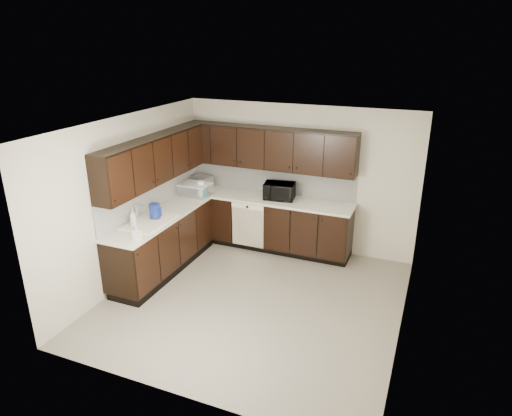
{
  "coord_description": "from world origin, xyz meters",
  "views": [
    {
      "loc": [
        2.16,
        -5.19,
        3.54
      ],
      "look_at": [
        -0.22,
        0.6,
        1.17
      ],
      "focal_mm": 32.0,
      "sensor_mm": 36.0,
      "label": 1
    }
  ],
  "objects": [
    {
      "name": "wall_back",
      "position": [
        0.0,
        2.0,
        1.25
      ],
      "size": [
        4.0,
        0.02,
        2.5
      ],
      "primitive_type": "cube",
      "color": "beige",
      "rests_on": "floor"
    },
    {
      "name": "sink",
      "position": [
        -1.68,
        -0.01,
        0.88
      ],
      "size": [
        0.54,
        0.82,
        0.42
      ],
      "color": "#FAECCC",
      "rests_on": "countertop"
    },
    {
      "name": "microwave",
      "position": [
        -0.25,
        1.7,
        1.08
      ],
      "size": [
        0.55,
        0.42,
        0.28
      ],
      "primitive_type": "imported",
      "rotation": [
        0.0,
        0.0,
        0.15
      ],
      "color": "black",
      "rests_on": "countertop"
    },
    {
      "name": "soap_bottle_a",
      "position": [
        -1.48,
        -0.58,
        1.04
      ],
      "size": [
        0.1,
        0.1,
        0.21
      ],
      "primitive_type": "imported",
      "rotation": [
        0.0,
        0.0,
        -0.09
      ],
      "color": "gray",
      "rests_on": "countertop"
    },
    {
      "name": "blue_pitcher",
      "position": [
        -1.67,
        0.13,
        1.06
      ],
      "size": [
        0.17,
        0.17,
        0.25
      ],
      "primitive_type": "cylinder",
      "rotation": [
        0.0,
        0.0,
        -0.03
      ],
      "color": "#102898",
      "rests_on": "countertop"
    },
    {
      "name": "paper_towel_roll",
      "position": [
        -1.55,
        1.35,
        1.07
      ],
      "size": [
        0.14,
        0.14,
        0.27
      ],
      "primitive_type": "cylinder",
      "rotation": [
        0.0,
        0.0,
        -0.23
      ],
      "color": "white",
      "rests_on": "countertop"
    },
    {
      "name": "soap_bottle_b",
      "position": [
        -1.82,
        -0.2,
        1.07
      ],
      "size": [
        0.13,
        0.13,
        0.26
      ],
      "primitive_type": "imported",
      "rotation": [
        0.0,
        0.0,
        0.28
      ],
      "color": "gray",
      "rests_on": "countertop"
    },
    {
      "name": "floor",
      "position": [
        0.0,
        0.0,
        0.0
      ],
      "size": [
        4.0,
        4.0,
        0.0
      ],
      "primitive_type": "plane",
      "color": "gray",
      "rests_on": "ground"
    },
    {
      "name": "teal_tumbler",
      "position": [
        -1.48,
        1.35,
        1.03
      ],
      "size": [
        0.08,
        0.08,
        0.18
      ],
      "primitive_type": "cylinder",
      "rotation": [
        0.0,
        0.0,
        -0.03
      ],
      "color": "#0C818D",
      "rests_on": "countertop"
    },
    {
      "name": "backsplash",
      "position": [
        -1.22,
        1.32,
        1.18
      ],
      "size": [
        3.0,
        2.8,
        0.48
      ],
      "color": "silver",
      "rests_on": "countertop"
    },
    {
      "name": "wall_right",
      "position": [
        2.0,
        0.0,
        1.25
      ],
      "size": [
        0.02,
        4.0,
        2.5
      ],
      "primitive_type": "cube",
      "color": "beige",
      "rests_on": "floor"
    },
    {
      "name": "ceiling",
      "position": [
        0.0,
        0.0,
        2.5
      ],
      "size": [
        4.0,
        4.0,
        0.0
      ],
      "primitive_type": "plane",
      "rotation": [
        3.14,
        0.0,
        0.0
      ],
      "color": "white",
      "rests_on": "wall_back"
    },
    {
      "name": "countertop",
      "position": [
        -1.01,
        1.11,
        0.92
      ],
      "size": [
        3.03,
        2.83,
        0.04
      ],
      "color": "silver",
      "rests_on": "lower_cabinets"
    },
    {
      "name": "upper_cabinets",
      "position": [
        -1.1,
        1.2,
        1.77
      ],
      "size": [
        3.0,
        2.8,
        0.7
      ],
      "color": "black",
      "rests_on": "wall_back"
    },
    {
      "name": "wall_left",
      "position": [
        -2.0,
        0.0,
        1.25
      ],
      "size": [
        0.02,
        4.0,
        2.5
      ],
      "primitive_type": "cube",
      "color": "beige",
      "rests_on": "floor"
    },
    {
      "name": "toaster_oven",
      "position": [
        -1.75,
        1.74,
        1.05
      ],
      "size": [
        0.39,
        0.33,
        0.22
      ],
      "primitive_type": "cube",
      "rotation": [
        0.0,
        0.0,
        -0.22
      ],
      "color": "#BCBCBE",
      "rests_on": "countertop"
    },
    {
      "name": "lower_cabinets",
      "position": [
        -1.01,
        1.11,
        0.41
      ],
      "size": [
        3.0,
        2.8,
        0.9
      ],
      "color": "black",
      "rests_on": "floor"
    },
    {
      "name": "wall_front",
      "position": [
        0.0,
        -2.0,
        1.25
      ],
      "size": [
        4.0,
        0.02,
        2.5
      ],
      "primitive_type": "cube",
      "color": "beige",
      "rests_on": "floor"
    },
    {
      "name": "storage_bin",
      "position": [
        -1.66,
        1.35,
        1.04
      ],
      "size": [
        0.52,
        0.39,
        0.2
      ],
      "primitive_type": "cube",
      "rotation": [
        0.0,
        0.0,
        -0.04
      ],
      "color": "silver",
      "rests_on": "countertop"
    },
    {
      "name": "dishwasher",
      "position": [
        -0.7,
        1.41,
        0.55
      ],
      "size": [
        0.58,
        0.04,
        0.78
      ],
      "color": "#FAECCC",
      "rests_on": "lower_cabinets"
    }
  ]
}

